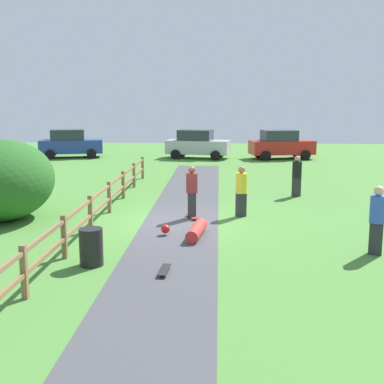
{
  "coord_description": "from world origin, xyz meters",
  "views": [
    {
      "loc": [
        1.19,
        -15.57,
        3.87
      ],
      "look_at": [
        0.36,
        -0.03,
        1.0
      ],
      "focal_mm": 46.67,
      "sensor_mm": 36.0,
      "label": 1
    }
  ],
  "objects_px": {
    "trash_bin": "(91,247)",
    "skater_fallen": "(194,230)",
    "parked_car_blue": "(70,144)",
    "parked_car_silver": "(198,144)",
    "bystander_yellow": "(241,189)",
    "bystander_black": "(297,174)",
    "skater_riding": "(192,189)",
    "bystander_blue": "(377,217)",
    "bush_large": "(2,180)",
    "skateboard_loose": "(164,270)",
    "parked_car_red": "(281,144)"
  },
  "relations": [
    {
      "from": "trash_bin",
      "to": "bystander_yellow",
      "type": "bearing_deg",
      "value": 54.47
    },
    {
      "from": "bystander_yellow",
      "to": "parked_car_silver",
      "type": "relative_size",
      "value": 0.39
    },
    {
      "from": "trash_bin",
      "to": "skateboard_loose",
      "type": "distance_m",
      "value": 1.89
    },
    {
      "from": "trash_bin",
      "to": "skateboard_loose",
      "type": "height_order",
      "value": "trash_bin"
    },
    {
      "from": "bystander_black",
      "to": "parked_car_silver",
      "type": "xyz_separation_m",
      "value": [
        -4.61,
        13.38,
        0.04
      ]
    },
    {
      "from": "skateboard_loose",
      "to": "bystander_black",
      "type": "bearing_deg",
      "value": 65.17
    },
    {
      "from": "bystander_blue",
      "to": "parked_car_silver",
      "type": "relative_size",
      "value": 0.4
    },
    {
      "from": "bystander_blue",
      "to": "parked_car_blue",
      "type": "bearing_deg",
      "value": 123.78
    },
    {
      "from": "skater_fallen",
      "to": "bush_large",
      "type": "bearing_deg",
      "value": 163.98
    },
    {
      "from": "skater_riding",
      "to": "bystander_blue",
      "type": "bearing_deg",
      "value": -36.57
    },
    {
      "from": "skater_riding",
      "to": "parked_car_red",
      "type": "xyz_separation_m",
      "value": [
        5.02,
        17.5,
        -0.03
      ]
    },
    {
      "from": "skater_fallen",
      "to": "bystander_yellow",
      "type": "relative_size",
      "value": 0.95
    },
    {
      "from": "trash_bin",
      "to": "bystander_blue",
      "type": "relative_size",
      "value": 0.51
    },
    {
      "from": "trash_bin",
      "to": "skater_riding",
      "type": "relative_size",
      "value": 0.52
    },
    {
      "from": "skater_riding",
      "to": "bush_large",
      "type": "bearing_deg",
      "value": -176.2
    },
    {
      "from": "bystander_yellow",
      "to": "bystander_black",
      "type": "bearing_deg",
      "value": 57.05
    },
    {
      "from": "trash_bin",
      "to": "bystander_blue",
      "type": "distance_m",
      "value": 7.12
    },
    {
      "from": "bush_large",
      "to": "bystander_blue",
      "type": "distance_m",
      "value": 11.5
    },
    {
      "from": "parked_car_red",
      "to": "parked_car_blue",
      "type": "relative_size",
      "value": 1.0
    },
    {
      "from": "parked_car_silver",
      "to": "bush_large",
      "type": "bearing_deg",
      "value": -107.37
    },
    {
      "from": "trash_bin",
      "to": "bystander_black",
      "type": "distance_m",
      "value": 10.91
    },
    {
      "from": "skater_fallen",
      "to": "skateboard_loose",
      "type": "relative_size",
      "value": 2.01
    },
    {
      "from": "bush_large",
      "to": "bystander_blue",
      "type": "height_order",
      "value": "bush_large"
    },
    {
      "from": "bush_large",
      "to": "bystander_blue",
      "type": "relative_size",
      "value": 2.22
    },
    {
      "from": "trash_bin",
      "to": "parked_car_blue",
      "type": "bearing_deg",
      "value": 107.7
    },
    {
      "from": "trash_bin",
      "to": "skater_fallen",
      "type": "xyz_separation_m",
      "value": [
        2.31,
        2.61,
        -0.25
      ]
    },
    {
      "from": "skater_fallen",
      "to": "skateboard_loose",
      "type": "xyz_separation_m",
      "value": [
        -0.52,
        -3.09,
        -0.11
      ]
    },
    {
      "from": "parked_car_blue",
      "to": "parked_car_silver",
      "type": "xyz_separation_m",
      "value": [
        8.69,
        0.02,
        0.0
      ]
    },
    {
      "from": "trash_bin",
      "to": "bystander_yellow",
      "type": "xyz_separation_m",
      "value": [
        3.76,
        5.27,
        0.5
      ]
    },
    {
      "from": "skater_riding",
      "to": "parked_car_blue",
      "type": "distance_m",
      "value": 19.8
    },
    {
      "from": "bush_large",
      "to": "parked_car_red",
      "type": "distance_m",
      "value": 21.12
    },
    {
      "from": "trash_bin",
      "to": "bystander_black",
      "type": "height_order",
      "value": "bystander_black"
    },
    {
      "from": "parked_car_red",
      "to": "skater_riding",
      "type": "bearing_deg",
      "value": -106.0
    },
    {
      "from": "parked_car_blue",
      "to": "parked_car_silver",
      "type": "relative_size",
      "value": 1.01
    },
    {
      "from": "bush_large",
      "to": "parked_car_silver",
      "type": "height_order",
      "value": "bush_large"
    },
    {
      "from": "trash_bin",
      "to": "parked_car_red",
      "type": "bearing_deg",
      "value": 72.26
    },
    {
      "from": "bystander_blue",
      "to": "parked_car_silver",
      "type": "height_order",
      "value": "parked_car_silver"
    },
    {
      "from": "bystander_yellow",
      "to": "skater_fallen",
      "type": "bearing_deg",
      "value": -118.56
    },
    {
      "from": "bystander_black",
      "to": "parked_car_silver",
      "type": "bearing_deg",
      "value": 109.01
    },
    {
      "from": "bystander_blue",
      "to": "bystander_black",
      "type": "xyz_separation_m",
      "value": [
        -0.82,
        7.75,
        -0.07
      ]
    },
    {
      "from": "skater_fallen",
      "to": "parked_car_red",
      "type": "relative_size",
      "value": 0.37
    },
    {
      "from": "bystander_yellow",
      "to": "bystander_black",
      "type": "xyz_separation_m",
      "value": [
        2.41,
        3.72,
        -0.03
      ]
    },
    {
      "from": "bystander_black",
      "to": "skateboard_loose",
      "type": "bearing_deg",
      "value": -114.83
    },
    {
      "from": "bystander_black",
      "to": "bystander_blue",
      "type": "bearing_deg",
      "value": -83.94
    },
    {
      "from": "bush_large",
      "to": "trash_bin",
      "type": "distance_m",
      "value": 6.06
    },
    {
      "from": "bystander_blue",
      "to": "parked_car_blue",
      "type": "distance_m",
      "value": 25.4
    },
    {
      "from": "bystander_blue",
      "to": "parked_car_silver",
      "type": "bearing_deg",
      "value": 104.41
    },
    {
      "from": "bush_large",
      "to": "skater_riding",
      "type": "height_order",
      "value": "bush_large"
    },
    {
      "from": "bystander_yellow",
      "to": "parked_car_red",
      "type": "relative_size",
      "value": 0.39
    },
    {
      "from": "bystander_blue",
      "to": "parked_car_red",
      "type": "height_order",
      "value": "parked_car_red"
    }
  ]
}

